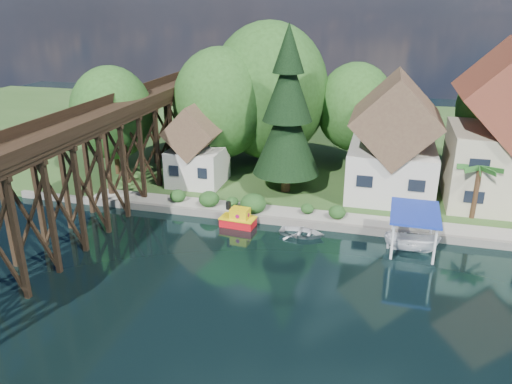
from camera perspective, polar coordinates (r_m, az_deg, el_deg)
ground at (r=33.77m, az=2.33°, el=-9.55°), size 140.00×140.00×0.00m
bank at (r=64.97m, az=8.86°, el=5.72°), size 140.00×52.00×0.50m
seawall at (r=40.20m, az=10.41°, el=-4.12°), size 60.00×0.40×0.62m
promenade at (r=41.25m, az=13.35°, el=-3.36°), size 50.00×2.60×0.06m
trestle_bridge at (r=41.89m, az=-17.86°, el=3.62°), size 4.12×44.18×9.30m
house_left at (r=46.04m, az=15.39°, el=5.14°), size 7.64×8.64×11.02m
house_center at (r=47.26m, az=26.53°, el=5.67°), size 8.65×9.18×13.89m
shed at (r=48.08m, az=-6.74°, el=4.79°), size 5.09×5.40×7.85m
bg_trees at (r=50.90m, az=8.82°, el=9.62°), size 49.90×13.30×10.57m
shrubs at (r=42.28m, az=-1.02°, el=-1.10°), size 15.76×2.47×1.70m
conifer at (r=44.71m, az=3.60°, el=8.83°), size 6.10×6.10×15.03m
palm_tree at (r=43.25m, az=24.20°, el=2.39°), size 4.27×4.27×4.81m
tugboat at (r=40.48m, az=-2.02°, el=-3.11°), size 2.96×1.80×2.05m
boat_white_a at (r=39.10m, az=5.28°, el=-4.51°), size 3.68×2.75×0.73m
boat_canopy at (r=37.90m, az=17.46°, el=-4.66°), size 4.02×5.01×3.18m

